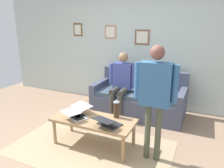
{
  "coord_description": "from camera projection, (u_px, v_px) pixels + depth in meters",
  "views": [
    {
      "loc": [
        -1.49,
        2.4,
        1.83
      ],
      "look_at": [
        -0.0,
        -0.88,
        0.8
      ],
      "focal_mm": 34.42,
      "sensor_mm": 36.0,
      "label": 1
    }
  ],
  "objects": [
    {
      "name": "ground_plane",
      "position": [
        87.0,
        150.0,
        3.2
      ],
      "size": [
        7.68,
        7.68,
        0.0
      ],
      "primitive_type": "plane",
      "color": "#977860"
    },
    {
      "name": "area_rug",
      "position": [
        91.0,
        147.0,
        3.27
      ],
      "size": [
        2.38,
        1.43,
        0.01
      ],
      "primitive_type": "cube",
      "color": "tan",
      "rests_on": "ground_plane"
    },
    {
      "name": "back_wall",
      "position": [
        136.0,
        45.0,
        4.75
      ],
      "size": [
        7.04,
        0.11,
        2.7
      ],
      "color": "silver",
      "rests_on": "ground_plane"
    },
    {
      "name": "couch",
      "position": [
        139.0,
        99.0,
        4.42
      ],
      "size": [
        1.82,
        0.87,
        0.88
      ],
      "color": "#454B62",
      "rests_on": "ground_plane"
    },
    {
      "name": "coffee_table",
      "position": [
        93.0,
        122.0,
        3.25
      ],
      "size": [
        1.26,
        0.56,
        0.44
      ],
      "color": "#A78158",
      "rests_on": "ground_plane"
    },
    {
      "name": "laptop_left",
      "position": [
        108.0,
        123.0,
        3.01
      ],
      "size": [
        0.4,
        0.42,
        0.14
      ],
      "color": "#28282D",
      "rests_on": "coffee_table"
    },
    {
      "name": "laptop_center",
      "position": [
        76.0,
        115.0,
        3.25
      ],
      "size": [
        0.41,
        0.44,
        0.13
      ],
      "color": "silver",
      "rests_on": "coffee_table"
    },
    {
      "name": "laptop_right",
      "position": [
        77.0,
        112.0,
        3.38
      ],
      "size": [
        0.45,
        0.46,
        0.14
      ],
      "color": "silver",
      "rests_on": "coffee_table"
    },
    {
      "name": "french_press",
      "position": [
        116.0,
        109.0,
        3.25
      ],
      "size": [
        0.11,
        0.09,
        0.28
      ],
      "color": "#4C3323",
      "rests_on": "coffee_table"
    },
    {
      "name": "person_standing",
      "position": [
        155.0,
        90.0,
        2.73
      ],
      "size": [
        0.56,
        0.18,
        1.58
      ],
      "color": "#4B503C",
      "rests_on": "ground_plane"
    },
    {
      "name": "person_seated",
      "position": [
        121.0,
        81.0,
        4.22
      ],
      "size": [
        0.55,
        0.51,
        1.28
      ],
      "color": "#3B3A35",
      "rests_on": "ground_plane"
    }
  ]
}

